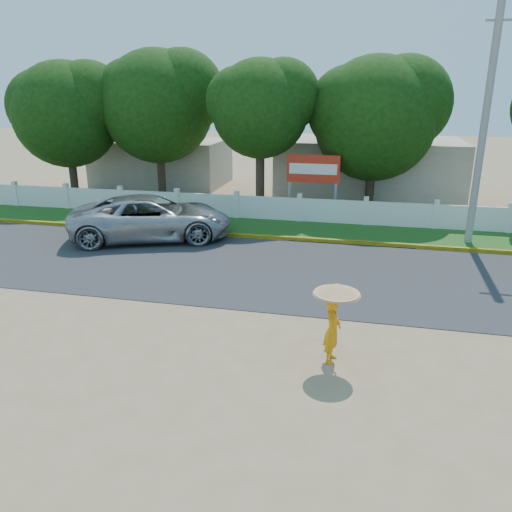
{
  "coord_description": "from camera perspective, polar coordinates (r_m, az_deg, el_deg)",
  "views": [
    {
      "loc": [
        2.97,
        -11.27,
        5.86
      ],
      "look_at": [
        0.0,
        2.0,
        1.3
      ],
      "focal_mm": 35.0,
      "sensor_mm": 36.0,
      "label": 1
    }
  ],
  "objects": [
    {
      "name": "vehicle",
      "position": [
        20.79,
        -11.85,
        4.31
      ],
      "size": [
        7.05,
        5.04,
        1.78
      ],
      "primitive_type": "imported",
      "rotation": [
        0.0,
        0.0,
        1.93
      ],
      "color": "#A1A5A9",
      "rests_on": "ground"
    },
    {
      "name": "building_near",
      "position": [
        29.58,
        12.73,
        9.8
      ],
      "size": [
        10.0,
        6.0,
        3.2
      ],
      "primitive_type": "cube",
      "color": "#B7AD99",
      "rests_on": "ground"
    },
    {
      "name": "building_far",
      "position": [
        33.24,
        -10.65,
        10.51
      ],
      "size": [
        8.0,
        5.0,
        2.8
      ],
      "primitive_type": "cube",
      "color": "#B7AD99",
      "rests_on": "ground"
    },
    {
      "name": "road",
      "position": [
        17.08,
        1.83,
        -1.5
      ],
      "size": [
        60.0,
        7.0,
        0.02
      ],
      "primitive_type": "cube",
      "color": "#38383A",
      "rests_on": "ground"
    },
    {
      "name": "fence",
      "position": [
        23.28,
        4.98,
        5.28
      ],
      "size": [
        40.0,
        0.1,
        1.1
      ],
      "primitive_type": "cube",
      "color": "silver",
      "rests_on": "ground"
    },
    {
      "name": "grass_verge",
      "position": [
        22.02,
        4.42,
        3.08
      ],
      "size": [
        60.0,
        3.5,
        0.03
      ],
      "primitive_type": "cube",
      "color": "#2D601E",
      "rests_on": "ground"
    },
    {
      "name": "ground",
      "position": [
        13.05,
        -1.94,
        -8.16
      ],
      "size": [
        120.0,
        120.0,
        0.0
      ],
      "primitive_type": "plane",
      "color": "#9E8460",
      "rests_on": "ground"
    },
    {
      "name": "curb",
      "position": [
        20.39,
        3.72,
        2.02
      ],
      "size": [
        40.0,
        0.18,
        0.16
      ],
      "primitive_type": "cube",
      "color": "yellow",
      "rests_on": "ground"
    },
    {
      "name": "tree_row",
      "position": [
        25.48,
        13.54,
        15.66
      ],
      "size": [
        40.25,
        7.65,
        8.43
      ],
      "color": "#473828",
      "rests_on": "ground"
    },
    {
      "name": "billboard",
      "position": [
        23.99,
        6.54,
        9.5
      ],
      "size": [
        2.5,
        0.13,
        2.95
      ],
      "color": "gray",
      "rests_on": "ground"
    },
    {
      "name": "utility_pole",
      "position": [
        21.07,
        24.59,
        13.17
      ],
      "size": [
        0.28,
        0.28,
        8.96
      ],
      "primitive_type": "cylinder",
      "color": "gray",
      "rests_on": "ground"
    },
    {
      "name": "monk_with_parasol",
      "position": [
        11.15,
        8.96,
        -6.24
      ],
      "size": [
        1.04,
        1.04,
        1.89
      ],
      "color": "orange",
      "rests_on": "ground"
    }
  ]
}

